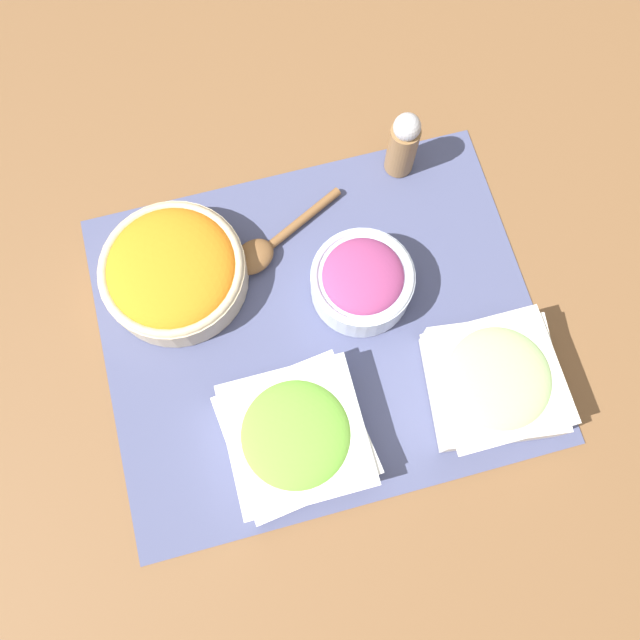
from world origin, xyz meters
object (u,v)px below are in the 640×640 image
at_px(wooden_spoon, 265,248).
at_px(pepper_shaker, 403,144).
at_px(onion_bowl, 362,281).
at_px(carrot_bowl, 173,271).
at_px(cucumber_bowl, 493,382).
at_px(lettuce_bowl, 296,436).

height_order(wooden_spoon, pepper_shaker, pepper_shaker).
bearing_deg(onion_bowl, carrot_bowl, 161.67).
bearing_deg(cucumber_bowl, wooden_spoon, 131.77).
xyz_separation_m(carrot_bowl, pepper_shaker, (0.33, 0.09, 0.02)).
bearing_deg(lettuce_bowl, cucumber_bowl, 0.03).
bearing_deg(onion_bowl, cucumber_bowl, -54.98).
bearing_deg(wooden_spoon, carrot_bowl, -175.53).
xyz_separation_m(onion_bowl, carrot_bowl, (-0.23, 0.08, -0.00)).
xyz_separation_m(wooden_spoon, pepper_shaker, (0.21, 0.08, 0.04)).
bearing_deg(wooden_spoon, lettuce_bowl, -94.61).
bearing_deg(pepper_shaker, cucumber_bowl, -87.49).
bearing_deg(carrot_bowl, onion_bowl, -18.33).
xyz_separation_m(onion_bowl, wooden_spoon, (-0.11, 0.09, -0.02)).
relative_size(onion_bowl, pepper_shaker, 1.17).
bearing_deg(cucumber_bowl, carrot_bowl, 145.01).
bearing_deg(onion_bowl, pepper_shaker, 58.18).
relative_size(onion_bowl, carrot_bowl, 0.70).
relative_size(wooden_spoon, pepper_shaker, 1.55).
bearing_deg(wooden_spoon, onion_bowl, -38.28).
height_order(onion_bowl, carrot_bowl, onion_bowl).
height_order(onion_bowl, pepper_shaker, pepper_shaker).
bearing_deg(lettuce_bowl, onion_bowl, 52.23).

